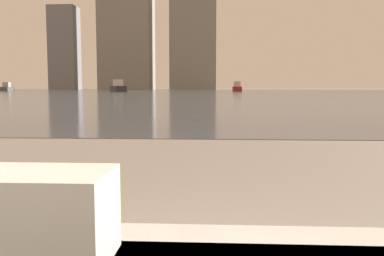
% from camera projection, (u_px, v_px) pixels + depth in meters
% --- Properties ---
extents(towel_stack, '(0.28, 0.17, 0.16)m').
position_uv_depth(towel_stack, '(29.00, 216.00, 0.75)').
color(towel_stack, silver).
rests_on(towel_stack, bathtub).
extents(harbor_water, '(180.00, 110.00, 0.01)m').
position_uv_depth(harbor_water, '(215.00, 92.00, 61.62)').
color(harbor_water, slate).
rests_on(harbor_water, ground_plane).
extents(harbor_boat_0, '(1.69, 4.56, 1.69)m').
position_uv_depth(harbor_boat_0, '(237.00, 88.00, 73.55)').
color(harbor_boat_0, maroon).
rests_on(harbor_boat_0, harbor_water).
extents(harbor_boat_2, '(2.25, 4.47, 1.60)m').
position_uv_depth(harbor_boat_2, '(7.00, 88.00, 79.45)').
color(harbor_boat_2, '#4C4C51').
rests_on(harbor_boat_2, harbor_water).
extents(harbor_boat_4, '(3.78, 5.50, 1.96)m').
position_uv_depth(harbor_boat_4, '(118.00, 87.00, 69.85)').
color(harbor_boat_4, '#2D2D33').
rests_on(harbor_boat_4, harbor_water).
extents(skyline_tower_0, '(7.29, 6.60, 22.74)m').
position_uv_depth(skyline_tower_0, '(65.00, 48.00, 118.52)').
color(skyline_tower_0, slate).
rests_on(skyline_tower_0, ground_plane).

